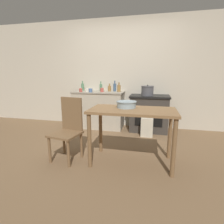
{
  "coord_description": "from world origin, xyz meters",
  "views": [
    {
      "loc": [
        0.73,
        -2.68,
        1.27
      ],
      "look_at": [
        0.0,
        0.49,
        0.57
      ],
      "focal_mm": 28.0,
      "sensor_mm": 36.0,
      "label": 1
    }
  ],
  "objects_px": {
    "bottle_mid_left": "(83,87)",
    "cup_right": "(81,90)",
    "stock_pot": "(147,91)",
    "cup_center_right": "(102,90)",
    "flour_sack": "(147,127)",
    "cup_far_right": "(87,90)",
    "stove": "(149,113)",
    "bottle_far_left": "(115,87)",
    "bottle_left": "(101,87)",
    "cup_mid_right": "(91,90)",
    "bottle_center": "(109,88)",
    "bottle_center_left": "(119,88)",
    "work_table": "(132,118)",
    "mixing_bowl_large": "(126,104)",
    "chair": "(68,128)"
  },
  "relations": [
    {
      "from": "flour_sack",
      "to": "stock_pot",
      "type": "xyz_separation_m",
      "value": [
        -0.03,
        0.36,
        0.72
      ]
    },
    {
      "from": "bottle_left",
      "to": "bottle_center_left",
      "type": "height_order",
      "value": "bottle_left"
    },
    {
      "from": "stove",
      "to": "bottle_center",
      "type": "distance_m",
      "value": 1.09
    },
    {
      "from": "bottle_far_left",
      "to": "cup_mid_right",
      "type": "distance_m",
      "value": 0.59
    },
    {
      "from": "cup_far_right",
      "to": "bottle_center",
      "type": "bearing_deg",
      "value": 21.84
    },
    {
      "from": "mixing_bowl_large",
      "to": "bottle_far_left",
      "type": "xyz_separation_m",
      "value": [
        -0.52,
        1.62,
        0.12
      ]
    },
    {
      "from": "cup_right",
      "to": "cup_mid_right",
      "type": "bearing_deg",
      "value": -0.23
    },
    {
      "from": "bottle_mid_left",
      "to": "bottle_center_left",
      "type": "height_order",
      "value": "bottle_mid_left"
    },
    {
      "from": "cup_far_right",
      "to": "work_table",
      "type": "bearing_deg",
      "value": -50.27
    },
    {
      "from": "bottle_far_left",
      "to": "stock_pot",
      "type": "bearing_deg",
      "value": -13.08
    },
    {
      "from": "stock_pot",
      "to": "bottle_center_left",
      "type": "bearing_deg",
      "value": 173.11
    },
    {
      "from": "cup_center_right",
      "to": "cup_mid_right",
      "type": "distance_m",
      "value": 0.26
    },
    {
      "from": "bottle_mid_left",
      "to": "cup_center_right",
      "type": "bearing_deg",
      "value": -24.42
    },
    {
      "from": "stove",
      "to": "bottle_center_left",
      "type": "distance_m",
      "value": 0.89
    },
    {
      "from": "flour_sack",
      "to": "cup_far_right",
      "type": "bearing_deg",
      "value": 167.76
    },
    {
      "from": "stove",
      "to": "bottle_left",
      "type": "height_order",
      "value": "bottle_left"
    },
    {
      "from": "flour_sack",
      "to": "cup_right",
      "type": "xyz_separation_m",
      "value": [
        -1.53,
        0.21,
        0.72
      ]
    },
    {
      "from": "mixing_bowl_large",
      "to": "cup_far_right",
      "type": "relative_size",
      "value": 3.69
    },
    {
      "from": "bottle_mid_left",
      "to": "cup_mid_right",
      "type": "height_order",
      "value": "bottle_mid_left"
    },
    {
      "from": "bottle_left",
      "to": "cup_mid_right",
      "type": "height_order",
      "value": "bottle_left"
    },
    {
      "from": "stove",
      "to": "stock_pot",
      "type": "bearing_deg",
      "value": -140.81
    },
    {
      "from": "mixing_bowl_large",
      "to": "cup_far_right",
      "type": "height_order",
      "value": "cup_far_right"
    },
    {
      "from": "bottle_center",
      "to": "cup_right",
      "type": "relative_size",
      "value": 2.22
    },
    {
      "from": "bottle_far_left",
      "to": "bottle_mid_left",
      "type": "xyz_separation_m",
      "value": [
        -0.83,
        0.04,
        -0.01
      ]
    },
    {
      "from": "stove",
      "to": "cup_far_right",
      "type": "height_order",
      "value": "cup_far_right"
    },
    {
      "from": "mixing_bowl_large",
      "to": "cup_center_right",
      "type": "distance_m",
      "value": 1.6
    },
    {
      "from": "mixing_bowl_large",
      "to": "cup_center_right",
      "type": "height_order",
      "value": "cup_center_right"
    },
    {
      "from": "bottle_far_left",
      "to": "bottle_left",
      "type": "distance_m",
      "value": 0.36
    },
    {
      "from": "bottle_left",
      "to": "bottle_center",
      "type": "distance_m",
      "value": 0.25
    },
    {
      "from": "bottle_left",
      "to": "bottle_center_left",
      "type": "distance_m",
      "value": 0.5
    },
    {
      "from": "stove",
      "to": "work_table",
      "type": "distance_m",
      "value": 1.62
    },
    {
      "from": "stock_pot",
      "to": "cup_center_right",
      "type": "bearing_deg",
      "value": -177.65
    },
    {
      "from": "bottle_mid_left",
      "to": "cup_right",
      "type": "bearing_deg",
      "value": -74.41
    },
    {
      "from": "bottle_far_left",
      "to": "bottle_left",
      "type": "xyz_separation_m",
      "value": [
        -0.36,
        0.04,
        -0.01
      ]
    },
    {
      "from": "bottle_mid_left",
      "to": "cup_mid_right",
      "type": "bearing_deg",
      "value": -47.47
    },
    {
      "from": "bottle_far_left",
      "to": "cup_far_right",
      "type": "xyz_separation_m",
      "value": [
        -0.61,
        -0.24,
        -0.06
      ]
    },
    {
      "from": "flour_sack",
      "to": "stove",
      "type": "bearing_deg",
      "value": 86.59
    },
    {
      "from": "chair",
      "to": "bottle_center_left",
      "type": "bearing_deg",
      "value": 84.56
    },
    {
      "from": "stock_pot",
      "to": "cup_right",
      "type": "height_order",
      "value": "stock_pot"
    },
    {
      "from": "bottle_left",
      "to": "cup_right",
      "type": "distance_m",
      "value": 0.53
    },
    {
      "from": "stove",
      "to": "flour_sack",
      "type": "bearing_deg",
      "value": -93.41
    },
    {
      "from": "bottle_left",
      "to": "cup_mid_right",
      "type": "relative_size",
      "value": 2.71
    },
    {
      "from": "flour_sack",
      "to": "cup_right",
      "type": "relative_size",
      "value": 4.77
    },
    {
      "from": "mixing_bowl_large",
      "to": "bottle_far_left",
      "type": "distance_m",
      "value": 1.71
    },
    {
      "from": "cup_center_right",
      "to": "cup_mid_right",
      "type": "height_order",
      "value": "cup_center_right"
    },
    {
      "from": "bottle_center",
      "to": "cup_far_right",
      "type": "distance_m",
      "value": 0.53
    },
    {
      "from": "work_table",
      "to": "bottle_left",
      "type": "distance_m",
      "value": 2.03
    },
    {
      "from": "stove",
      "to": "cup_right",
      "type": "relative_size",
      "value": 10.4
    },
    {
      "from": "flour_sack",
      "to": "cup_center_right",
      "type": "distance_m",
      "value": 1.32
    },
    {
      "from": "mixing_bowl_large",
      "to": "work_table",
      "type": "bearing_deg",
      "value": -43.43
    }
  ]
}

